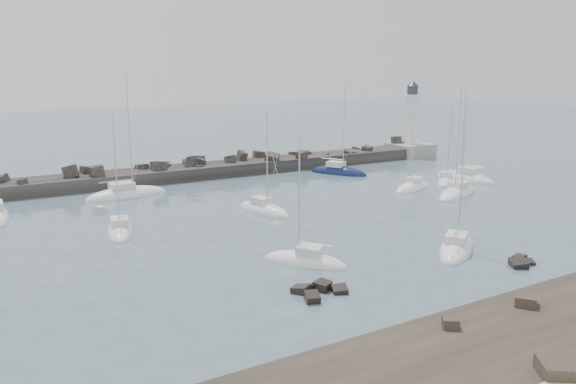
# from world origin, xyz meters

# --- Properties ---
(ground) EXTENTS (400.00, 400.00, 0.00)m
(ground) POSITION_xyz_m (0.00, 0.00, 0.00)
(ground) COLOR #496173
(ground) RESTS_ON ground
(rock_shelf) EXTENTS (140.00, 12.40, 1.87)m
(rock_shelf) POSITION_xyz_m (0.41, -21.98, 0.02)
(rock_shelf) COLOR #2C251E
(rock_shelf) RESTS_ON ground
(rock_cluster_near) EXTENTS (4.08, 3.57, 1.38)m
(rock_cluster_near) POSITION_xyz_m (-4.20, -8.47, 0.05)
(rock_cluster_near) COLOR black
(rock_cluster_near) RESTS_ON ground
(rock_cluster_far) EXTENTS (2.91, 2.31, 1.30)m
(rock_cluster_far) POSITION_xyz_m (13.64, -12.13, 0.13)
(rock_cluster_far) COLOR black
(rock_cluster_far) RESTS_ON ground
(breakwater) EXTENTS (115.00, 7.49, 5.11)m
(breakwater) POSITION_xyz_m (-7.29, 38.04, 0.32)
(breakwater) COLOR #282624
(breakwater) RESTS_ON ground
(lighthouse) EXTENTS (7.00, 7.00, 14.60)m
(lighthouse) POSITION_xyz_m (47.00, 38.00, 3.09)
(lighthouse) COLOR #969691
(lighthouse) RESTS_ON ground
(sailboat_3) EXTENTS (4.32, 8.36, 12.72)m
(sailboat_3) POSITION_xyz_m (-12.80, 14.36, 0.14)
(sailboat_3) COLOR white
(sailboat_3) RESTS_ON ground
(sailboat_4) EXTENTS (10.80, 4.08, 16.58)m
(sailboat_4) POSITION_xyz_m (-8.02, 30.25, 0.14)
(sailboat_4) COLOR white
(sailboat_4) RESTS_ON ground
(sailboat_5) EXTENTS (6.18, 7.33, 11.79)m
(sailboat_5) POSITION_xyz_m (-1.63, -2.76, 0.14)
(sailboat_5) COLOR white
(sailboat_5) RESTS_ON ground
(sailboat_6) EXTENTS (4.38, 8.42, 12.85)m
(sailboat_6) POSITION_xyz_m (3.47, 14.43, 0.14)
(sailboat_6) COLOR white
(sailboat_6) RESTS_ON ground
(sailboat_7) EXTENTS (8.64, 7.32, 13.83)m
(sailboat_7) POSITION_xyz_m (11.86, -6.74, 0.14)
(sailboat_7) COLOR white
(sailboat_7) RESTS_ON ground
(sailboat_8) EXTENTS (7.20, 9.51, 14.85)m
(sailboat_8) POSITION_xyz_m (24.64, 29.53, 0.16)
(sailboat_8) COLOR #101B43
(sailboat_8) RESTS_ON ground
(sailboat_9) EXTENTS (8.38, 5.04, 12.76)m
(sailboat_9) POSITION_xyz_m (26.74, 15.13, 0.14)
(sailboat_9) COLOR white
(sailboat_9) RESTS_ON ground
(sailboat_10) EXTENTS (4.28, 9.89, 15.20)m
(sailboat_10) POSITION_xyz_m (37.83, 16.11, 0.16)
(sailboat_10) COLOR white
(sailboat_10) RESTS_ON ground
(sailboat_11) EXTENTS (10.17, 6.71, 15.32)m
(sailboat_11) POSITION_xyz_m (29.19, 9.48, 0.14)
(sailboat_11) COLOR white
(sailboat_11) RESTS_ON ground
(sailboat_12) EXTENTS (7.33, 6.50, 12.12)m
(sailboat_12) POSITION_xyz_m (33.87, 15.88, 0.15)
(sailboat_12) COLOR white
(sailboat_12) RESTS_ON ground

